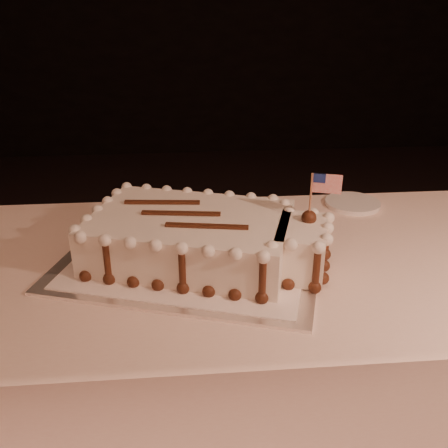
{
  "coord_description": "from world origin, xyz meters",
  "views": [
    {
      "loc": [
        -0.31,
        -0.47,
        1.34
      ],
      "look_at": [
        -0.21,
        0.6,
        0.84
      ],
      "focal_mm": 40.0,
      "sensor_mm": 36.0,
      "label": 1
    }
  ],
  "objects": [
    {
      "name": "sheet_cake",
      "position": [
        -0.26,
        0.59,
        0.81
      ],
      "size": [
        0.61,
        0.45,
        0.23
      ],
      "color": "white",
      "rests_on": "doily"
    },
    {
      "name": "doily",
      "position": [
        -0.29,
        0.6,
        0.76
      ],
      "size": [
        0.65,
        0.56,
        0.0
      ],
      "primitive_type": "cube",
      "rotation": [
        0.0,
        0.0,
        -0.31
      ],
      "color": "white",
      "rests_on": "cake_board"
    },
    {
      "name": "banquet_table",
      "position": [
        0.0,
        0.6,
        0.38
      ],
      "size": [
        2.4,
        0.8,
        0.75
      ],
      "primitive_type": "cube",
      "color": "#FFD9C5",
      "rests_on": "ground"
    },
    {
      "name": "cake_board",
      "position": [
        -0.29,
        0.6,
        0.75
      ],
      "size": [
        0.72,
        0.62,
        0.01
      ],
      "primitive_type": "cube",
      "rotation": [
        0.0,
        0.0,
        -0.31
      ],
      "color": "white",
      "rests_on": "banquet_table"
    },
    {
      "name": "side_plate",
      "position": [
        0.21,
        0.91,
        0.76
      ],
      "size": [
        0.17,
        0.17,
        0.01
      ],
      "primitive_type": "cylinder",
      "color": "white",
      "rests_on": "banquet_table"
    }
  ]
}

